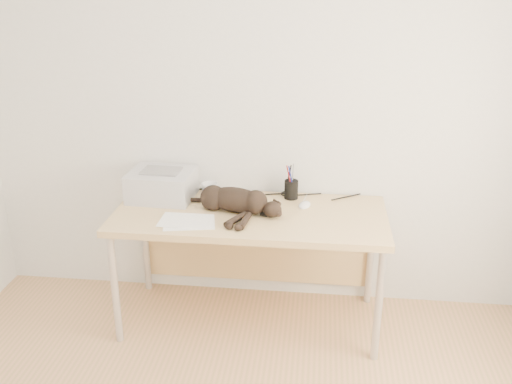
# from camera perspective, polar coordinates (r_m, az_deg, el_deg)

# --- Properties ---
(wall_back) EXTENTS (3.50, 0.00, 3.50)m
(wall_back) POSITION_cam_1_polar(r_m,az_deg,el_deg) (3.51, 0.08, 8.70)
(wall_back) COLOR silver
(wall_back) RESTS_ON floor
(desk) EXTENTS (1.60, 0.70, 0.74)m
(desk) POSITION_cam_1_polar(r_m,az_deg,el_deg) (3.48, -0.44, -3.52)
(desk) COLOR tan
(desk) RESTS_ON floor
(printer) EXTENTS (0.40, 0.35, 0.18)m
(printer) POSITION_cam_1_polar(r_m,az_deg,el_deg) (3.58, -9.38, 0.75)
(printer) COLOR #B3B3B8
(printer) RESTS_ON desk
(papers) EXTENTS (0.33, 0.25, 0.01)m
(papers) POSITION_cam_1_polar(r_m,az_deg,el_deg) (3.25, -6.91, -2.95)
(papers) COLOR white
(papers) RESTS_ON desk
(cat) EXTENTS (0.66, 0.42, 0.16)m
(cat) POSITION_cam_1_polar(r_m,az_deg,el_deg) (3.34, -2.38, -0.89)
(cat) COLOR black
(cat) RESTS_ON desk
(mug) EXTENTS (0.14, 0.14, 0.10)m
(mug) POSITION_cam_1_polar(r_m,az_deg,el_deg) (3.55, -4.64, 0.14)
(mug) COLOR white
(mug) RESTS_ON desk
(pen_cup) EXTENTS (0.09, 0.09, 0.22)m
(pen_cup) POSITION_cam_1_polar(r_m,az_deg,el_deg) (3.54, 3.54, 0.29)
(pen_cup) COLOR black
(pen_cup) RESTS_ON desk
(remote_grey) EXTENTS (0.10, 0.19, 0.02)m
(remote_grey) POSITION_cam_1_polar(r_m,az_deg,el_deg) (3.62, -4.91, -0.12)
(remote_grey) COLOR gray
(remote_grey) RESTS_ON desk
(remote_black) EXTENTS (0.08, 0.17, 0.02)m
(remote_black) POSITION_cam_1_polar(r_m,az_deg,el_deg) (3.36, 1.15, -1.78)
(remote_black) COLOR black
(remote_black) RESTS_ON desk
(mouse) EXTENTS (0.09, 0.13, 0.04)m
(mouse) POSITION_cam_1_polar(r_m,az_deg,el_deg) (3.44, 4.89, -1.12)
(mouse) COLOR white
(mouse) RESTS_ON desk
(cable_tangle) EXTENTS (1.36, 0.09, 0.01)m
(cable_tangle) POSITION_cam_1_polar(r_m,az_deg,el_deg) (3.63, -0.01, -0.04)
(cable_tangle) COLOR black
(cable_tangle) RESTS_ON desk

